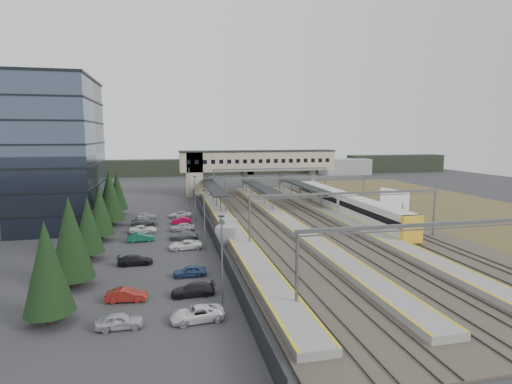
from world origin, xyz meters
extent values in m
plane|color=#2B2B2D|center=(0.00, 0.00, 0.00)|extent=(220.00, 220.00, 0.00)
cube|color=#374556|center=(-36.00, 12.00, 12.00)|extent=(24.00, 18.00, 24.00)
cube|color=black|center=(-36.00, 12.00, 3.43)|extent=(24.30, 18.30, 0.25)
cube|color=black|center=(-36.00, 12.00, 6.86)|extent=(24.30, 18.30, 0.25)
cube|color=black|center=(-36.00, 12.00, 10.29)|extent=(24.30, 18.30, 0.25)
cube|color=black|center=(-36.00, 12.00, 13.71)|extent=(24.30, 18.30, 0.25)
cube|color=black|center=(-36.00, 12.00, 17.14)|extent=(24.30, 18.30, 0.25)
cube|color=black|center=(-36.00, 12.00, 20.57)|extent=(24.30, 18.30, 0.25)
cube|color=black|center=(-36.00, 12.00, 24.10)|extent=(24.30, 18.30, 0.40)
cylinder|color=black|center=(-22.00, -26.00, 0.60)|extent=(0.44, 0.44, 1.20)
cone|color=black|center=(-22.00, -26.00, 4.75)|extent=(3.90, 3.90, 7.50)
cylinder|color=black|center=(-22.00, -18.00, 0.60)|extent=(0.44, 0.44, 1.20)
cone|color=black|center=(-22.00, -18.00, 5.10)|extent=(4.26, 4.26, 8.20)
cylinder|color=black|center=(-22.00, -9.00, 0.60)|extent=(0.44, 0.44, 1.20)
cone|color=black|center=(-22.00, -9.00, 4.40)|extent=(3.54, 3.54, 6.80)
cylinder|color=black|center=(-22.00, 0.00, 0.60)|extent=(0.44, 0.44, 1.20)
cone|color=black|center=(-22.00, 0.00, 4.50)|extent=(3.64, 3.64, 7.00)
cylinder|color=black|center=(-22.00, 10.00, 0.60)|extent=(0.44, 0.44, 1.20)
cone|color=black|center=(-22.00, 10.00, 5.25)|extent=(4.42, 4.42, 8.50)
cylinder|color=black|center=(-22.00, 20.00, 0.60)|extent=(0.44, 0.44, 1.20)
cone|color=black|center=(-22.00, 20.00, 4.60)|extent=(3.74, 3.74, 7.20)
imported|color=#AAA9AE|center=(-16.50, -28.00, 0.62)|extent=(3.64, 1.50, 1.24)
imported|color=maroon|center=(-16.50, -22.70, 0.60)|extent=(3.77, 1.64, 1.21)
imported|color=black|center=(-16.50, -12.10, 0.58)|extent=(4.04, 1.70, 1.17)
imported|color=#155642|center=(-16.50, -1.50, 0.63)|extent=(3.90, 1.65, 1.25)
imported|color=white|center=(-16.50, 3.80, 0.58)|extent=(4.25, 2.03, 1.17)
imported|color=#55575D|center=(-16.50, 9.10, 0.64)|extent=(4.45, 1.92, 1.28)
imported|color=#AAABAF|center=(-16.50, 14.40, 0.60)|extent=(3.62, 1.72, 1.19)
imported|color=silver|center=(-10.50, -28.00, 0.61)|extent=(4.54, 2.41, 1.22)
imported|color=black|center=(-10.50, -22.70, 0.60)|extent=(4.18, 1.81, 1.20)
imported|color=navy|center=(-10.50, -17.40, 0.61)|extent=(3.56, 1.45, 1.21)
imported|color=white|center=(-10.50, -6.80, 0.60)|extent=(4.38, 2.17, 1.20)
imported|color=slate|center=(-10.50, -1.50, 0.59)|extent=(4.12, 1.73, 1.19)
imported|color=#ABACAF|center=(-10.50, 3.80, 0.65)|extent=(3.83, 1.62, 1.29)
imported|color=#A50736|center=(-10.50, 9.10, 0.56)|extent=(3.42, 1.26, 1.12)
imported|color=silver|center=(-10.50, 14.40, 0.57)|extent=(4.11, 1.92, 1.14)
cylinder|color=slate|center=(-8.00, -25.00, 4.00)|extent=(0.16, 0.16, 8.00)
cube|color=black|center=(-8.00, -25.00, 8.00)|extent=(0.50, 0.25, 0.15)
cylinder|color=slate|center=(-8.00, -8.00, 4.00)|extent=(0.16, 0.16, 8.00)
cube|color=black|center=(-8.00, -8.00, 8.00)|extent=(0.50, 0.25, 0.15)
cylinder|color=slate|center=(-8.00, 10.00, 4.00)|extent=(0.16, 0.16, 8.00)
cube|color=black|center=(-8.00, 10.00, 8.00)|extent=(0.50, 0.25, 0.15)
cylinder|color=slate|center=(-8.00, 28.00, 4.00)|extent=(0.16, 0.16, 8.00)
cube|color=black|center=(-8.00, 28.00, 8.00)|extent=(0.50, 0.25, 0.15)
cube|color=#26282B|center=(-6.50, 5.00, 1.00)|extent=(0.08, 90.00, 2.00)
cube|color=gray|center=(-4.66, -4.90, 1.19)|extent=(3.40, 2.94, 2.38)
cube|color=gray|center=(-3.44, 2.10, 1.01)|extent=(2.72, 2.52, 2.01)
cube|color=#38352A|center=(12.00, 5.00, 0.10)|extent=(34.00, 90.00, 0.20)
cube|color=#59544C|center=(-0.72, 5.00, 0.28)|extent=(0.08, 90.00, 0.14)
cube|color=#59544C|center=(0.72, 5.00, 0.28)|extent=(0.08, 90.00, 0.14)
cube|color=#59544C|center=(3.28, 5.00, 0.28)|extent=(0.08, 90.00, 0.14)
cube|color=#59544C|center=(4.72, 5.00, 0.28)|extent=(0.08, 90.00, 0.14)
cube|color=#59544C|center=(9.28, 5.00, 0.28)|extent=(0.08, 90.00, 0.14)
cube|color=#59544C|center=(10.72, 5.00, 0.28)|extent=(0.08, 90.00, 0.14)
cube|color=#59544C|center=(13.28, 5.00, 0.28)|extent=(0.08, 90.00, 0.14)
cube|color=#59544C|center=(14.72, 5.00, 0.28)|extent=(0.08, 90.00, 0.14)
cube|color=#59544C|center=(19.28, 5.00, 0.28)|extent=(0.08, 90.00, 0.14)
cube|color=#59544C|center=(20.72, 5.00, 0.28)|extent=(0.08, 90.00, 0.14)
cube|color=#59544C|center=(23.28, 5.00, 0.28)|extent=(0.08, 90.00, 0.14)
cube|color=#59544C|center=(24.72, 5.00, 0.28)|extent=(0.08, 90.00, 0.14)
cube|color=gray|center=(-3.00, 5.00, 0.45)|extent=(3.20, 82.00, 0.90)
cube|color=gold|center=(-4.45, 5.00, 0.91)|extent=(0.25, 82.00, 0.02)
cube|color=gold|center=(-1.55, 5.00, 0.91)|extent=(0.25, 82.00, 0.02)
cube|color=gray|center=(7.00, 5.00, 0.45)|extent=(3.20, 82.00, 0.90)
cube|color=gold|center=(5.55, 5.00, 0.91)|extent=(0.25, 82.00, 0.02)
cube|color=gold|center=(8.45, 5.00, 0.91)|extent=(0.25, 82.00, 0.02)
cube|color=gray|center=(17.00, 5.00, 0.45)|extent=(3.20, 82.00, 0.90)
cube|color=gold|center=(15.55, 5.00, 0.91)|extent=(0.25, 82.00, 0.02)
cube|color=gold|center=(18.45, 5.00, 0.91)|extent=(0.25, 82.00, 0.02)
cube|color=black|center=(-3.00, 27.00, 4.00)|extent=(3.00, 30.00, 0.25)
cube|color=slate|center=(-3.00, 27.00, 3.85)|extent=(3.10, 30.00, 0.12)
cylinder|color=slate|center=(-3.00, 14.00, 2.40)|extent=(0.20, 0.20, 3.10)
cylinder|color=slate|center=(-3.00, 20.50, 2.40)|extent=(0.20, 0.20, 3.10)
cylinder|color=slate|center=(-3.00, 27.00, 2.40)|extent=(0.20, 0.20, 3.10)
cylinder|color=slate|center=(-3.00, 33.50, 2.40)|extent=(0.20, 0.20, 3.10)
cylinder|color=slate|center=(-3.00, 40.00, 2.40)|extent=(0.20, 0.20, 3.10)
cube|color=black|center=(7.00, 27.00, 4.00)|extent=(3.00, 30.00, 0.25)
cube|color=slate|center=(7.00, 27.00, 3.85)|extent=(3.10, 30.00, 0.12)
cylinder|color=slate|center=(7.00, 14.00, 2.40)|extent=(0.20, 0.20, 3.10)
cylinder|color=slate|center=(7.00, 20.50, 2.40)|extent=(0.20, 0.20, 3.10)
cylinder|color=slate|center=(7.00, 27.00, 2.40)|extent=(0.20, 0.20, 3.10)
cylinder|color=slate|center=(7.00, 33.50, 2.40)|extent=(0.20, 0.20, 3.10)
cylinder|color=slate|center=(7.00, 40.00, 2.40)|extent=(0.20, 0.20, 3.10)
cube|color=black|center=(17.00, 27.00, 4.00)|extent=(3.00, 30.00, 0.25)
cube|color=slate|center=(17.00, 27.00, 3.85)|extent=(3.10, 30.00, 0.12)
cylinder|color=slate|center=(17.00, 14.00, 2.40)|extent=(0.20, 0.20, 3.10)
cylinder|color=slate|center=(17.00, 20.50, 2.40)|extent=(0.20, 0.20, 3.10)
cylinder|color=slate|center=(17.00, 27.00, 2.40)|extent=(0.20, 0.20, 3.10)
cylinder|color=slate|center=(17.00, 33.50, 2.40)|extent=(0.20, 0.20, 3.10)
cylinder|color=slate|center=(17.00, 40.00, 2.40)|extent=(0.20, 0.20, 3.10)
cube|color=#BAAE8F|center=(10.50, 42.00, 8.50)|extent=(40.00, 6.00, 5.00)
cube|color=black|center=(10.50, 42.00, 11.05)|extent=(40.40, 6.40, 0.30)
cube|color=#BAAE8F|center=(-6.00, 42.00, 5.50)|extent=(4.00, 6.00, 11.00)
cube|color=black|center=(-7.50, 38.98, 8.60)|extent=(1.00, 0.06, 1.00)
cube|color=black|center=(-5.50, 38.98, 8.60)|extent=(1.00, 0.06, 1.00)
cube|color=black|center=(-3.50, 38.98, 8.60)|extent=(1.00, 0.06, 1.00)
cube|color=black|center=(-1.50, 38.98, 8.60)|extent=(1.00, 0.06, 1.00)
cube|color=black|center=(0.50, 38.98, 8.60)|extent=(1.00, 0.06, 1.00)
cube|color=black|center=(2.50, 38.98, 8.60)|extent=(1.00, 0.06, 1.00)
cube|color=black|center=(4.50, 38.98, 8.60)|extent=(1.00, 0.06, 1.00)
cube|color=black|center=(6.50, 38.98, 8.60)|extent=(1.00, 0.06, 1.00)
cube|color=black|center=(8.50, 38.98, 8.60)|extent=(1.00, 0.06, 1.00)
cube|color=black|center=(10.50, 38.98, 8.60)|extent=(1.00, 0.06, 1.00)
cube|color=black|center=(12.50, 38.98, 8.60)|extent=(1.00, 0.06, 1.00)
cube|color=black|center=(14.50, 38.98, 8.60)|extent=(1.00, 0.06, 1.00)
cube|color=black|center=(16.50, 38.98, 8.60)|extent=(1.00, 0.06, 1.00)
cube|color=black|center=(18.50, 38.98, 8.60)|extent=(1.00, 0.06, 1.00)
cube|color=black|center=(20.50, 38.98, 8.60)|extent=(1.00, 0.06, 1.00)
cube|color=black|center=(22.50, 38.98, 8.60)|extent=(1.00, 0.06, 1.00)
cube|color=black|center=(24.50, 38.98, 8.60)|extent=(1.00, 0.06, 1.00)
cube|color=black|center=(26.50, 38.98, 8.60)|extent=(1.00, 0.06, 1.00)
cube|color=black|center=(28.50, 38.98, 8.60)|extent=(1.00, 0.06, 1.00)
cube|color=gray|center=(-4.50, 42.00, 3.00)|extent=(1.20, 1.60, 6.00)
cube|color=gray|center=(-3.00, 42.00, 3.00)|extent=(1.20, 1.60, 6.00)
cube|color=gray|center=(7.00, 42.00, 3.00)|extent=(1.20, 1.60, 6.00)
cube|color=gray|center=(17.00, 42.00, 3.00)|extent=(1.20, 1.60, 6.00)
cube|color=gray|center=(25.50, 42.00, 3.00)|extent=(1.20, 1.60, 6.00)
cylinder|color=slate|center=(-2.00, -28.00, 3.50)|extent=(0.28, 0.28, 7.00)
cube|color=slate|center=(12.00, -28.00, 7.00)|extent=(28.40, 0.25, 0.35)
cube|color=slate|center=(12.00, -28.00, 6.60)|extent=(28.40, 0.12, 0.12)
cylinder|color=slate|center=(-2.00, -8.00, 3.50)|extent=(0.28, 0.28, 7.00)
cylinder|color=slate|center=(26.00, -8.00, 3.50)|extent=(0.28, 0.28, 7.00)
cube|color=slate|center=(12.00, -8.00, 7.00)|extent=(28.40, 0.25, 0.35)
cube|color=slate|center=(12.00, -8.00, 6.60)|extent=(28.40, 0.12, 0.12)
cylinder|color=slate|center=(-2.00, 14.00, 3.50)|extent=(0.28, 0.28, 7.00)
cylinder|color=slate|center=(26.00, 14.00, 3.50)|extent=(0.28, 0.28, 7.00)
cube|color=slate|center=(12.00, 14.00, 7.00)|extent=(28.40, 0.25, 0.35)
cube|color=slate|center=(12.00, 14.00, 6.60)|extent=(28.40, 0.12, 0.12)
cylinder|color=slate|center=(-2.00, 34.00, 3.50)|extent=(0.28, 0.28, 7.00)
cylinder|color=slate|center=(26.00, 34.00, 3.50)|extent=(0.28, 0.28, 7.00)
cube|color=slate|center=(12.00, 34.00, 7.00)|extent=(28.40, 0.25, 0.35)
cube|color=slate|center=(12.00, 34.00, 6.60)|extent=(28.40, 0.12, 0.12)
cube|color=silver|center=(20.00, -1.24, 2.25)|extent=(3.00, 20.82, 3.86)
cube|color=black|center=(20.00, -1.24, 2.68)|extent=(3.06, 20.22, 0.96)
cube|color=slate|center=(20.00, -1.24, 0.59)|extent=(2.57, 19.42, 0.54)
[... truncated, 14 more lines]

